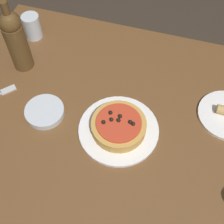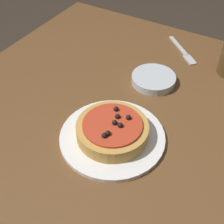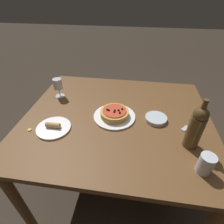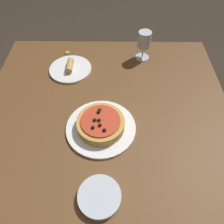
% 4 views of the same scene
% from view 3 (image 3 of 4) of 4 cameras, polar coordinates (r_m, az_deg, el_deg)
% --- Properties ---
extents(ground_plane, '(14.00, 14.00, 0.00)m').
position_cam_3_polar(ground_plane, '(1.78, 1.16, -21.28)').
color(ground_plane, '#382D23').
extents(dining_table, '(1.25, 1.09, 0.78)m').
position_cam_3_polar(dining_table, '(1.25, 1.54, -4.40)').
color(dining_table, brown).
rests_on(dining_table, ground_plane).
extents(dinner_plate, '(0.28, 0.28, 0.01)m').
position_cam_3_polar(dinner_plate, '(1.18, 0.81, -1.41)').
color(dinner_plate, white).
rests_on(dinner_plate, dining_table).
extents(pizza, '(0.19, 0.19, 0.06)m').
position_cam_3_polar(pizza, '(1.16, 0.83, -0.33)').
color(pizza, gold).
rests_on(pizza, dinner_plate).
extents(wine_glass, '(0.07, 0.07, 0.15)m').
position_cam_3_polar(wine_glass, '(1.41, -17.26, 8.49)').
color(wine_glass, silver).
rests_on(wine_glass, dining_table).
extents(wine_bottle, '(0.08, 0.08, 0.30)m').
position_cam_3_polar(wine_bottle, '(1.00, 25.78, -4.41)').
color(wine_bottle, brown).
rests_on(wine_bottle, dining_table).
extents(water_cup, '(0.07, 0.07, 0.11)m').
position_cam_3_polar(water_cup, '(0.96, 28.28, -14.71)').
color(water_cup, silver).
rests_on(water_cup, dining_table).
extents(side_bowl, '(0.14, 0.14, 0.03)m').
position_cam_3_polar(side_bowl, '(1.18, 14.17, -2.10)').
color(side_bowl, silver).
rests_on(side_bowl, dining_table).
extents(fork, '(0.15, 0.16, 0.00)m').
position_cam_3_polar(fork, '(1.22, 24.14, -3.83)').
color(fork, silver).
rests_on(fork, dining_table).
extents(side_plate, '(0.21, 0.21, 0.04)m').
position_cam_3_polar(side_plate, '(1.15, -18.53, -4.80)').
color(side_plate, white).
rests_on(side_plate, dining_table).
extents(bottle_cap, '(0.02, 0.02, 0.01)m').
position_cam_3_polar(bottle_cap, '(1.19, -25.31, -5.26)').
color(bottle_cap, gold).
rests_on(bottle_cap, dining_table).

